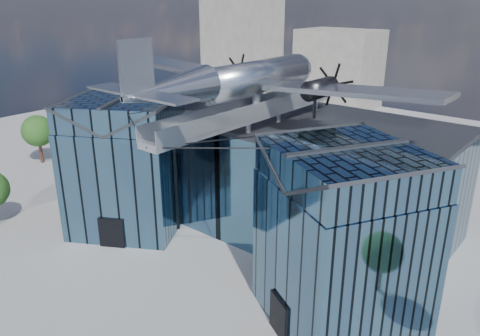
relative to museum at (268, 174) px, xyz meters
The scene contains 4 objects.
ground_plane 8.03m from the museum, 90.00° to the right, with size 120.00×120.00×0.00m, color gray.
museum is the anchor object (origin of this frame).
bg_towers 44.92m from the museum, 88.14° to the left, with size 77.00×24.50×26.00m.
tree_side_w 33.07m from the museum, behind, with size 4.65×4.65×6.08m.
Camera 1 is at (21.74, -24.36, 19.88)m, focal length 35.00 mm.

